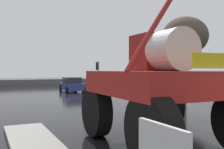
{
  "coord_description": "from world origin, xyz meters",
  "views": [
    {
      "loc": [
        -5.53,
        -2.76,
        2.29
      ],
      "look_at": [
        -1.04,
        6.57,
        2.12
      ],
      "focal_mm": 42.18,
      "sensor_mm": 36.0,
      "label": 1
    }
  ],
  "objects_px": {
    "sedan_ahead": "(72,85)",
    "oversize_sprayer": "(161,88)",
    "traffic_signal_far_left": "(98,69)",
    "traffic_signal_near_right": "(177,68)",
    "bare_tree_right": "(185,36)"
  },
  "relations": [
    {
      "from": "sedan_ahead",
      "to": "oversize_sprayer",
      "type": "bearing_deg",
      "value": 171.67
    },
    {
      "from": "sedan_ahead",
      "to": "traffic_signal_far_left",
      "type": "distance_m",
      "value": 3.25
    },
    {
      "from": "traffic_signal_near_right",
      "to": "traffic_signal_far_left",
      "type": "bearing_deg",
      "value": 83.99
    },
    {
      "from": "traffic_signal_near_right",
      "to": "traffic_signal_far_left",
      "type": "distance_m",
      "value": 14.81
    },
    {
      "from": "oversize_sprayer",
      "to": "bare_tree_right",
      "type": "xyz_separation_m",
      "value": [
        10.28,
        10.65,
        3.39
      ]
    },
    {
      "from": "oversize_sprayer",
      "to": "bare_tree_right",
      "type": "bearing_deg",
      "value": -42.42
    },
    {
      "from": "traffic_signal_near_right",
      "to": "traffic_signal_far_left",
      "type": "relative_size",
      "value": 1.02
    },
    {
      "from": "sedan_ahead",
      "to": "bare_tree_right",
      "type": "height_order",
      "value": "bare_tree_right"
    },
    {
      "from": "traffic_signal_near_right",
      "to": "sedan_ahead",
      "type": "bearing_deg",
      "value": 93.22
    },
    {
      "from": "oversize_sprayer",
      "to": "traffic_signal_near_right",
      "type": "height_order",
      "value": "oversize_sprayer"
    },
    {
      "from": "oversize_sprayer",
      "to": "traffic_signal_far_left",
      "type": "relative_size",
      "value": 1.67
    },
    {
      "from": "sedan_ahead",
      "to": "bare_tree_right",
      "type": "relative_size",
      "value": 0.61
    },
    {
      "from": "traffic_signal_near_right",
      "to": "traffic_signal_far_left",
      "type": "xyz_separation_m",
      "value": [
        1.55,
        14.73,
        -0.04
      ]
    },
    {
      "from": "sedan_ahead",
      "to": "bare_tree_right",
      "type": "xyz_separation_m",
      "value": [
        6.81,
        -10.0,
        4.4
      ]
    },
    {
      "from": "oversize_sprayer",
      "to": "bare_tree_right",
      "type": "height_order",
      "value": "bare_tree_right"
    }
  ]
}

